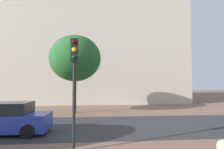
% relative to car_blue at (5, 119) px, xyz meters
% --- Properties ---
extents(ground_plane, '(120.00, 120.00, 0.00)m').
position_rel_car_blue_xyz_m(ground_plane, '(5.39, 3.53, -0.76)').
color(ground_plane, brown).
extents(street_asphalt_strip, '(120.00, 6.19, 0.00)m').
position_rel_car_blue_xyz_m(street_asphalt_strip, '(5.39, 1.36, -0.76)').
color(street_asphalt_strip, '#2D2D33').
rests_on(street_asphalt_strip, ground_plane).
extents(landmark_building, '(29.33, 15.78, 35.13)m').
position_rel_car_blue_xyz_m(landmark_building, '(1.64, 19.76, 8.74)').
color(landmark_building, beige).
rests_on(landmark_building, ground_plane).
extents(car_blue, '(4.41, 2.04, 1.61)m').
position_rel_car_blue_xyz_m(car_blue, '(0.00, 0.00, 0.00)').
color(car_blue, '#23389E').
rests_on(car_blue, ground_plane).
extents(traffic_light_pole, '(0.28, 0.34, 4.31)m').
position_rel_car_blue_xyz_m(traffic_light_pole, '(3.80, -2.76, 2.26)').
color(traffic_light_pole, black).
rests_on(traffic_light_pole, ground_plane).
extents(tree_curb_far, '(4.57, 4.57, 6.89)m').
position_rel_car_blue_xyz_m(tree_curb_far, '(2.77, 6.70, 4.06)').
color(tree_curb_far, '#4C3823').
rests_on(tree_curb_far, ground_plane).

